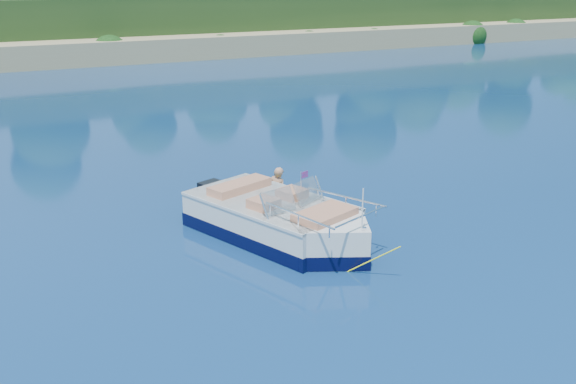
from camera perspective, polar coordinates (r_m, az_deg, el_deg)
name	(u,v)px	position (r m, az deg, el deg)	size (l,w,h in m)	color
ground	(494,291)	(12.54, 17.81, -8.34)	(160.00, 160.00, 0.00)	#091F42
shoreline	(41,22)	(72.10, -21.09, 13.95)	(170.00, 59.00, 6.00)	tan
motorboat	(283,223)	(14.03, -0.49, -2.81)	(3.17, 5.38, 1.87)	silver
tow_tube	(279,199)	(16.37, -0.80, -0.61)	(1.58, 1.58, 0.37)	yellow
boy	(276,202)	(16.41, -1.09, -0.91)	(0.50, 0.33, 1.38)	tan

